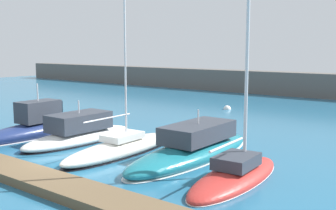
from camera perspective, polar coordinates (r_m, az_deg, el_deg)
ground_plane at (r=20.91m, az=-14.47°, el=-8.34°), size 120.00×120.00×0.00m
dock_pier at (r=19.68m, az=-19.53°, el=-8.97°), size 19.20×1.87×0.39m
breakwater_seawall at (r=51.61m, az=19.79°, el=2.60°), size 108.00×2.56×2.85m
motorboat_navy_nearest at (r=28.57m, az=-17.46°, el=-2.90°), size 2.56×8.53×3.73m
motorboat_white_second at (r=26.08m, az=-12.09°, el=-3.82°), size 2.48×8.20×2.82m
sailboat_ivory_third at (r=22.92m, az=-6.42°, el=-5.78°), size 2.52×8.72×16.76m
motorboat_teal_fourth at (r=21.93m, az=3.59°, el=-6.08°), size 3.01×10.50×2.86m
sailboat_red_fifth at (r=18.52m, az=9.33°, el=-9.39°), size 2.72×7.61×15.00m
mooring_buoy_white at (r=39.46m, az=8.19°, el=-0.59°), size 0.73×0.73×0.73m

